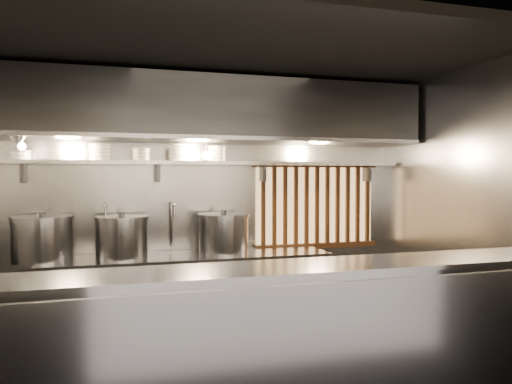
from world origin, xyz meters
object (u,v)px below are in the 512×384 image
stock_pot_mid (122,237)px  stock_pot_right (224,233)px  heat_lamp (19,140)px  stock_pot_left (42,238)px  pendant_bulb (206,155)px

stock_pot_mid → stock_pot_right: size_ratio=0.88×
heat_lamp → stock_pot_right: heat_lamp is taller
heat_lamp → stock_pot_left: 1.01m
stock_pot_left → heat_lamp: bearing=-114.8°
pendant_bulb → stock_pot_mid: 1.23m
stock_pot_right → pendant_bulb: bearing=165.6°
stock_pot_left → stock_pot_right: stock_pot_left is taller
stock_pot_left → pendant_bulb: bearing=1.0°
stock_pot_left → stock_pot_mid: stock_pot_left is taller
heat_lamp → stock_pot_right: size_ratio=0.46×
pendant_bulb → stock_pot_right: pendant_bulb is taller
heat_lamp → pendant_bulb: bearing=11.0°
pendant_bulb → stock_pot_right: bearing=-14.4°
stock_pot_left → stock_pot_right: (1.83, -0.02, -0.01)m
heat_lamp → pendant_bulb: size_ratio=1.87×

